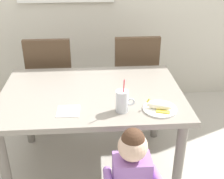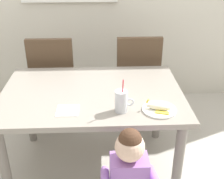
{
  "view_description": "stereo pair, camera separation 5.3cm",
  "coord_description": "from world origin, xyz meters",
  "px_view_note": "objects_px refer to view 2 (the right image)",
  "views": [
    {
      "loc": [
        0.02,
        -1.96,
        1.74
      ],
      "look_at": [
        0.15,
        -0.09,
        0.78
      ],
      "focal_mm": 46.7,
      "sensor_mm": 36.0,
      "label": 1
    },
    {
      "loc": [
        0.07,
        -1.96,
        1.74
      ],
      "look_at": [
        0.15,
        -0.09,
        0.78
      ],
      "focal_mm": 46.7,
      "sensor_mm": 36.0,
      "label": 2
    }
  ],
  "objects_px": {
    "dining_table": "(92,102)",
    "peeled_banana": "(159,107)",
    "toddler_standing": "(129,174)",
    "milk_cup": "(121,102)",
    "dining_chair_left": "(54,76)",
    "dining_chair_right": "(137,74)",
    "snack_plate": "(159,110)",
    "paper_napkin": "(68,110)"
  },
  "relations": [
    {
      "from": "snack_plate",
      "to": "peeled_banana",
      "type": "relative_size",
      "value": 1.31
    },
    {
      "from": "dining_chair_left",
      "to": "toddler_standing",
      "type": "relative_size",
      "value": 1.15
    },
    {
      "from": "milk_cup",
      "to": "dining_chair_left",
      "type": "bearing_deg",
      "value": 121.11
    },
    {
      "from": "milk_cup",
      "to": "toddler_standing",
      "type": "bearing_deg",
      "value": -86.94
    },
    {
      "from": "dining_table",
      "to": "paper_napkin",
      "type": "bearing_deg",
      "value": -119.4
    },
    {
      "from": "paper_napkin",
      "to": "dining_chair_right",
      "type": "bearing_deg",
      "value": 58.86
    },
    {
      "from": "dining_chair_right",
      "to": "toddler_standing",
      "type": "relative_size",
      "value": 1.15
    },
    {
      "from": "dining_chair_left",
      "to": "dining_chair_right",
      "type": "height_order",
      "value": "same"
    },
    {
      "from": "milk_cup",
      "to": "snack_plate",
      "type": "height_order",
      "value": "milk_cup"
    },
    {
      "from": "milk_cup",
      "to": "snack_plate",
      "type": "relative_size",
      "value": 1.08
    },
    {
      "from": "dining_chair_left",
      "to": "snack_plate",
      "type": "distance_m",
      "value": 1.32
    },
    {
      "from": "dining_chair_right",
      "to": "paper_napkin",
      "type": "relative_size",
      "value": 6.4
    },
    {
      "from": "snack_plate",
      "to": "peeled_banana",
      "type": "bearing_deg",
      "value": -120.14
    },
    {
      "from": "dining_table",
      "to": "toddler_standing",
      "type": "height_order",
      "value": "toddler_standing"
    },
    {
      "from": "toddler_standing",
      "to": "snack_plate",
      "type": "height_order",
      "value": "toddler_standing"
    },
    {
      "from": "toddler_standing",
      "to": "paper_napkin",
      "type": "xyz_separation_m",
      "value": [
        -0.38,
        0.4,
        0.2
      ]
    },
    {
      "from": "dining_chair_right",
      "to": "snack_plate",
      "type": "height_order",
      "value": "dining_chair_right"
    },
    {
      "from": "milk_cup",
      "to": "paper_napkin",
      "type": "bearing_deg",
      "value": 176.82
    },
    {
      "from": "dining_chair_right",
      "to": "paper_napkin",
      "type": "distance_m",
      "value": 1.16
    },
    {
      "from": "toddler_standing",
      "to": "snack_plate",
      "type": "distance_m",
      "value": 0.49
    },
    {
      "from": "toddler_standing",
      "to": "milk_cup",
      "type": "relative_size",
      "value": 3.36
    },
    {
      "from": "dining_table",
      "to": "milk_cup",
      "type": "height_order",
      "value": "milk_cup"
    },
    {
      "from": "dining_table",
      "to": "peeled_banana",
      "type": "bearing_deg",
      "value": -34.47
    },
    {
      "from": "dining_chair_left",
      "to": "milk_cup",
      "type": "height_order",
      "value": "milk_cup"
    },
    {
      "from": "toddler_standing",
      "to": "paper_napkin",
      "type": "bearing_deg",
      "value": 133.28
    },
    {
      "from": "toddler_standing",
      "to": "peeled_banana",
      "type": "bearing_deg",
      "value": 58.16
    },
    {
      "from": "dining_chair_left",
      "to": "snack_plate",
      "type": "relative_size",
      "value": 4.17
    },
    {
      "from": "dining_chair_right",
      "to": "peeled_banana",
      "type": "height_order",
      "value": "dining_chair_right"
    },
    {
      "from": "dining_table",
      "to": "peeled_banana",
      "type": "height_order",
      "value": "peeled_banana"
    },
    {
      "from": "dining_table",
      "to": "milk_cup",
      "type": "relative_size",
      "value": 5.48
    },
    {
      "from": "dining_chair_right",
      "to": "dining_table",
      "type": "bearing_deg",
      "value": 58.18
    },
    {
      "from": "dining_table",
      "to": "snack_plate",
      "type": "bearing_deg",
      "value": -33.15
    },
    {
      "from": "dining_chair_left",
      "to": "peeled_banana",
      "type": "relative_size",
      "value": 5.48
    },
    {
      "from": "toddler_standing",
      "to": "peeled_banana",
      "type": "relative_size",
      "value": 4.79
    },
    {
      "from": "dining_table",
      "to": "toddler_standing",
      "type": "relative_size",
      "value": 1.63
    },
    {
      "from": "dining_chair_left",
      "to": "peeled_banana",
      "type": "height_order",
      "value": "dining_chair_left"
    },
    {
      "from": "toddler_standing",
      "to": "peeled_banana",
      "type": "distance_m",
      "value": 0.49
    },
    {
      "from": "dining_chair_left",
      "to": "dining_chair_right",
      "type": "relative_size",
      "value": 1.0
    },
    {
      "from": "dining_chair_left",
      "to": "dining_chair_right",
      "type": "bearing_deg",
      "value": -179.22
    },
    {
      "from": "milk_cup",
      "to": "peeled_banana",
      "type": "distance_m",
      "value": 0.25
    },
    {
      "from": "dining_table",
      "to": "toddler_standing",
      "type": "xyz_separation_m",
      "value": [
        0.22,
        -0.68,
        -0.1
      ]
    },
    {
      "from": "dining_chair_right",
      "to": "paper_napkin",
      "type": "bearing_deg",
      "value": 58.86
    }
  ]
}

